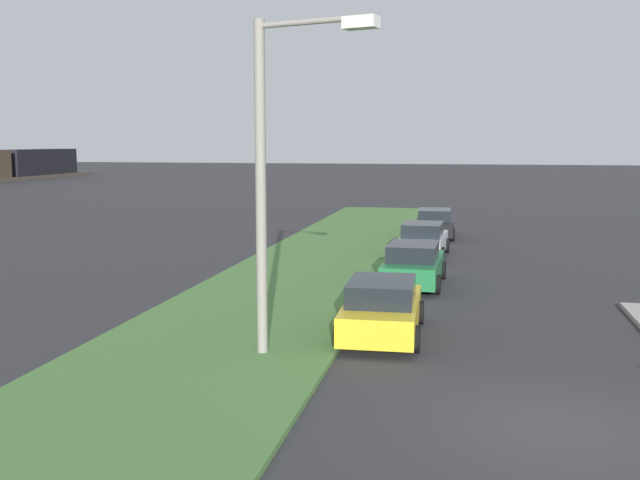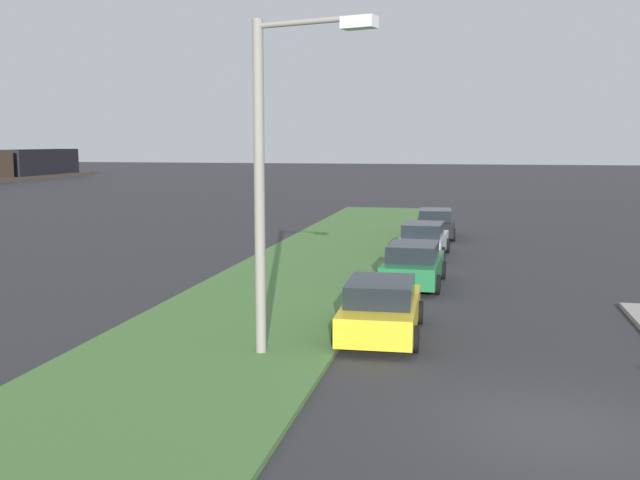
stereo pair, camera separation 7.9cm
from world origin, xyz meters
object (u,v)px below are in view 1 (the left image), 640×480
object	(u,v)px
parked_car_silver	(423,240)
parked_car_black	(434,224)
streetlight	(274,165)
parked_car_yellow	(382,308)
parked_car_green	(413,265)

from	to	relation	value
parked_car_silver	parked_car_black	distance (m)	6.50
parked_car_silver	streetlight	xyz separation A→B (m)	(-15.50, 2.31, 3.67)
parked_car_black	streetlight	world-z (taller)	streetlight
parked_car_yellow	streetlight	xyz separation A→B (m)	(-2.44, 2.11, 3.67)
parked_car_green	parked_car_silver	world-z (taller)	same
streetlight	parked_car_green	bearing A→B (deg)	-14.60
parked_car_black	parked_car_green	bearing A→B (deg)	177.08
parked_car_yellow	parked_car_black	world-z (taller)	same
parked_car_yellow	parked_car_silver	bearing A→B (deg)	-2.66
parked_car_black	streetlight	bearing A→B (deg)	171.05
streetlight	parked_car_yellow	bearing A→B (deg)	-40.89
parked_car_silver	parked_car_black	bearing A→B (deg)	0.89
streetlight	parked_car_silver	bearing A→B (deg)	-8.47
parked_car_green	streetlight	xyz separation A→B (m)	(-9.16, 2.39, 3.67)
parked_car_silver	streetlight	world-z (taller)	streetlight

